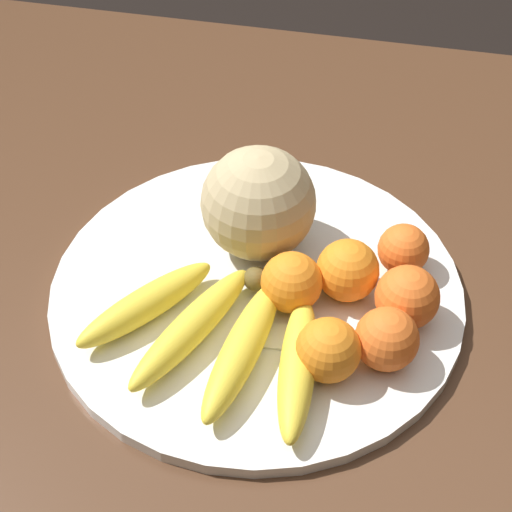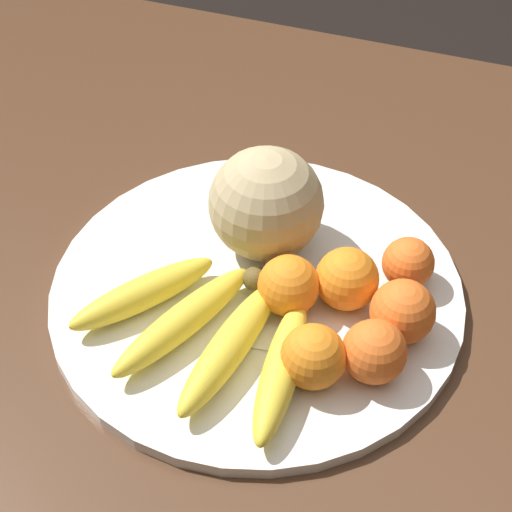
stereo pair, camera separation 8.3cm
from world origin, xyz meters
The scene contains 11 objects.
kitchen_table centered at (0.00, 0.00, 0.69)m, with size 1.50×1.12×0.78m.
fruit_bowl centered at (0.00, 0.01, 0.79)m, with size 0.46×0.46×0.02m.
melon centered at (0.01, -0.05, 0.86)m, with size 0.13×0.13×0.13m.
banana_bunch centered at (0.02, 0.11, 0.81)m, with size 0.27×0.22×0.04m.
orange_front_left centered at (-0.09, 0.11, 0.83)m, with size 0.07×0.07×0.07m.
orange_front_right centered at (-0.10, 0.00, 0.83)m, with size 0.07×0.07×0.07m.
orange_mid_center centered at (-0.15, -0.05, 0.82)m, with size 0.06×0.06×0.06m.
orange_back_left centered at (-0.15, 0.09, 0.83)m, with size 0.07×0.07×0.07m.
orange_back_right centered at (-0.04, 0.03, 0.83)m, with size 0.07×0.07×0.07m.
orange_top_small centered at (-0.16, 0.03, 0.83)m, with size 0.07×0.07×0.07m.
produce_tag centered at (-0.05, 0.08, 0.80)m, with size 0.10×0.04×0.00m.
Camera 1 is at (-0.13, 0.65, 1.50)m, focal length 60.00 mm.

